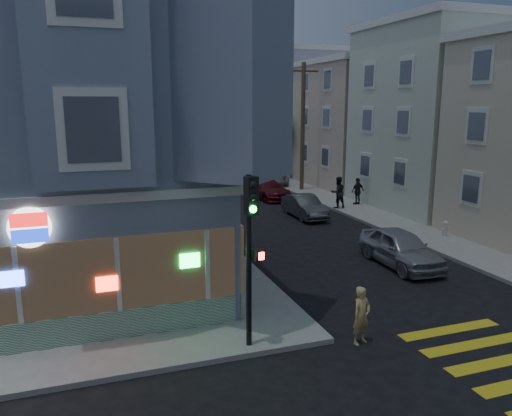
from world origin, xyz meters
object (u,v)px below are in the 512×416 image
utility_pole (303,125)px  street_tree_far (245,128)px  street_tree_near (275,133)px  running_child (362,315)px  parked_car_a (400,248)px  fire_hydrant (445,228)px  pedestrian_b (358,191)px  pedestrian_a (338,192)px  parked_car_b (304,206)px  parked_car_d (268,176)px  traffic_signal (251,233)px  parked_car_c (266,189)px

utility_pole → street_tree_far: 14.03m
street_tree_near → running_child: size_ratio=3.33×
parked_car_a → fire_hydrant: (4.40, 2.69, -0.19)m
pedestrian_b → parked_car_a: bearing=53.4°
pedestrian_a → fire_hydrant: pedestrian_a is taller
parked_car_a → parked_car_b: 9.07m
street_tree_near → parked_car_b: 14.72m
pedestrian_a → parked_car_d: size_ratio=0.38×
parked_car_a → traffic_signal: (-7.86, -4.72, 2.46)m
utility_pole → parked_car_b: (-3.40, -7.89, -4.16)m
street_tree_near → fire_hydrant: street_tree_near is taller
utility_pole → fire_hydrant: 14.93m
parked_car_b → traffic_signal: bearing=-119.1°
running_child → pedestrian_a: size_ratio=0.84×
street_tree_near → pedestrian_b: street_tree_near is taller
street_tree_far → fire_hydrant: street_tree_far is taller
street_tree_far → running_child: bearing=-103.2°
fire_hydrant → parked_car_b: bearing=124.6°
parked_car_a → traffic_signal: bearing=-146.9°
running_child → parked_car_d: 26.60m
running_child → parked_car_a: bearing=31.2°
street_tree_far → pedestrian_b: 20.44m
running_child → parked_car_a: (4.92, 5.24, -0.07)m
pedestrian_b → parked_car_a: (-4.40, -10.75, -0.25)m
pedestrian_a → pedestrian_b: 1.80m
pedestrian_b → parked_car_d: pedestrian_b is taller
parked_car_a → parked_car_d: size_ratio=0.86×
running_child → parked_car_d: size_ratio=0.32×
running_child → parked_car_c: (4.92, 20.46, -0.13)m
street_tree_far → running_child: (-8.52, -36.20, -3.14)m
street_tree_far → running_child: 37.32m
pedestrian_b → parked_car_b: pedestrian_b is taller
parked_car_c → traffic_signal: 21.58m
pedestrian_b → parked_car_b: bearing=6.5°
street_tree_near → parked_car_a: (-3.60, -22.96, -3.21)m
pedestrian_a → traffic_signal: traffic_signal is taller
running_child → utility_pole: bearing=53.8°
running_child → traffic_signal: (-2.94, 0.52, 2.39)m
running_child → parked_car_c: running_child is taller
traffic_signal → parked_car_a: bearing=16.6°
pedestrian_a → parked_car_a: size_ratio=0.44×
parked_car_d → fire_hydrant: (2.30, -17.73, -0.16)m
running_child → traffic_signal: traffic_signal is taller
parked_car_a → pedestrian_a: bearing=77.3°
parked_car_c → traffic_signal: traffic_signal is taller
running_child → parked_car_a: 7.19m
parked_car_a → parked_car_d: bearing=86.3°
pedestrian_a → parked_car_d: (-0.60, 10.24, -0.40)m
parked_car_b → parked_car_a: bearing=-89.5°
pedestrian_a → fire_hydrant: size_ratio=2.59×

